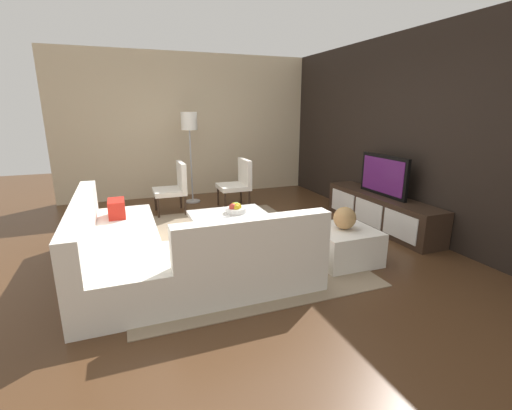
% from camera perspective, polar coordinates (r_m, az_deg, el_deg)
% --- Properties ---
extents(ground_plane, '(14.00, 14.00, 0.00)m').
position_cam_1_polar(ground_plane, '(4.65, -4.51, -6.91)').
color(ground_plane, '#4C301C').
extents(feature_wall_back, '(6.40, 0.12, 2.80)m').
position_cam_1_polar(feature_wall_back, '(5.69, 22.72, 10.57)').
color(feature_wall_back, black).
rests_on(feature_wall_back, ground).
extents(side_wall_left, '(0.12, 5.20, 2.80)m').
position_cam_1_polar(side_wall_left, '(7.48, -10.35, 12.33)').
color(side_wall_left, beige).
rests_on(side_wall_left, ground).
extents(area_rug, '(3.36, 2.55, 0.01)m').
position_cam_1_polar(area_rug, '(4.74, -4.86, -6.42)').
color(area_rug, gray).
rests_on(area_rug, ground).
extents(media_console, '(2.14, 0.46, 0.50)m').
position_cam_1_polar(media_console, '(5.68, 19.30, -0.95)').
color(media_console, '#332319').
rests_on(media_console, ground).
extents(television, '(0.95, 0.06, 0.60)m').
position_cam_1_polar(television, '(5.56, 19.80, 4.48)').
color(television, black).
rests_on(television, media_console).
extents(sectional_couch, '(2.43, 2.33, 0.81)m').
position_cam_1_polar(sectional_couch, '(3.93, -15.03, -7.31)').
color(sectional_couch, white).
rests_on(sectional_couch, ground).
extents(coffee_table, '(1.07, 1.02, 0.38)m').
position_cam_1_polar(coffee_table, '(4.70, -3.74, -4.05)').
color(coffee_table, '#332319').
rests_on(coffee_table, ground).
extents(accent_chair_near, '(0.56, 0.52, 0.87)m').
position_cam_1_polar(accent_chair_near, '(6.23, -12.92, 3.19)').
color(accent_chair_near, '#332319').
rests_on(accent_chair_near, ground).
extents(floor_lamp, '(0.29, 0.29, 1.69)m').
position_cam_1_polar(floor_lamp, '(6.77, -10.65, 12.09)').
color(floor_lamp, '#A5A5AA').
rests_on(floor_lamp, ground).
extents(ottoman, '(0.70, 0.70, 0.40)m').
position_cam_1_polar(ottoman, '(4.32, 13.77, -6.23)').
color(ottoman, white).
rests_on(ottoman, ground).
extents(fruit_bowl, '(0.28, 0.28, 0.14)m').
position_cam_1_polar(fruit_bowl, '(4.82, -3.31, -0.58)').
color(fruit_bowl, silver).
rests_on(fruit_bowl, coffee_table).
extents(accent_chair_far, '(0.56, 0.53, 0.87)m').
position_cam_1_polar(accent_chair_far, '(6.45, -2.86, 3.94)').
color(accent_chair_far, '#332319').
rests_on(accent_chair_far, ground).
extents(decorative_ball, '(0.26, 0.26, 0.26)m').
position_cam_1_polar(decorative_ball, '(4.22, 14.05, -2.05)').
color(decorative_ball, '#AD8451').
rests_on(decorative_ball, ottoman).
extents(book_stack, '(0.19, 0.14, 0.05)m').
position_cam_1_polar(book_stack, '(4.40, -4.51, -2.63)').
color(book_stack, '#1E232D').
rests_on(book_stack, coffee_table).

